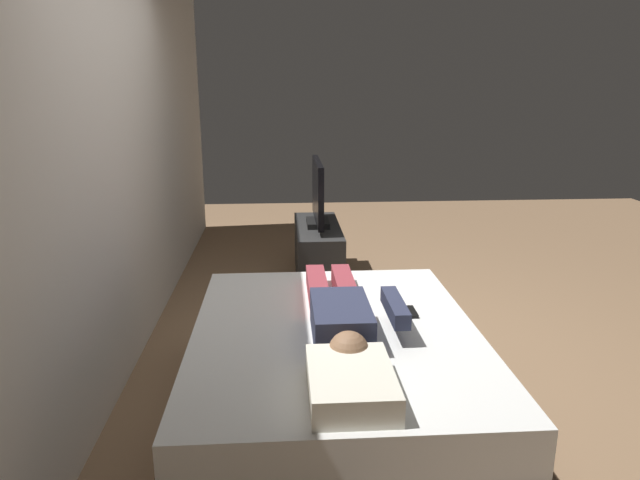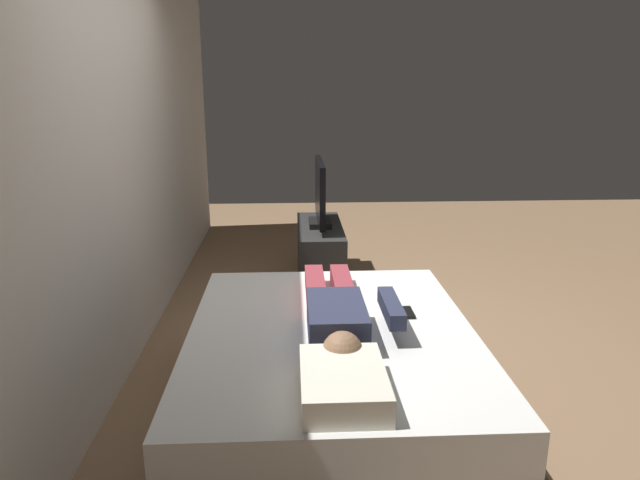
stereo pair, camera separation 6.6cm
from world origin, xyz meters
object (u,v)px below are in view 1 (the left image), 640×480
person (341,312)px  bed (335,378)px  tv (318,195)px  tv_stand (318,252)px  pillow (351,383)px  remote (412,312)px

person → bed: bearing=132.7°
bed → tv: size_ratio=2.20×
bed → person: bearing=-47.3°
tv_stand → tv: size_ratio=1.25×
tv_stand → tv: tv is taller
pillow → person: (0.68, -0.03, 0.02)m
person → remote: person is taller
pillow → person: 0.68m
person → tv_stand: (2.32, -0.03, -0.37)m
pillow → tv: tv is taller
bed → pillow: bearing=180.0°
remote → tv_stand: (2.17, 0.38, -0.30)m
pillow → remote: bearing=-27.7°
person → tv: bearing=-0.7°
bed → person: person is taller
bed → tv_stand: (2.35, -0.06, -0.01)m
remote → tv_stand: remote is taller
bed → remote: remote is taller
person → tv: 2.33m
person → tv: tv is taller
pillow → tv: size_ratio=0.55×
remote → tv: tv is taller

